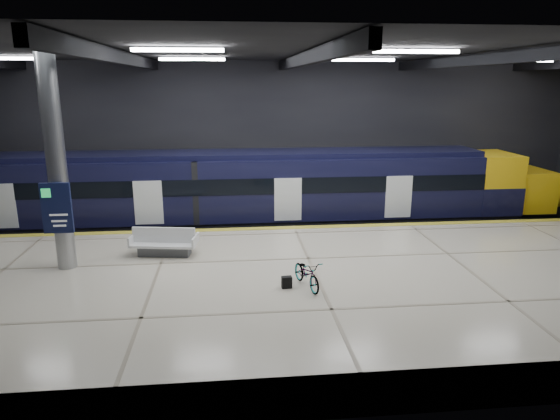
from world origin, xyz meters
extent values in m
plane|color=black|center=(0.00, 0.00, 0.00)|extent=(30.00, 30.00, 0.00)
cube|color=black|center=(0.00, 8.00, 4.00)|extent=(30.00, 0.10, 8.00)
cube|color=black|center=(0.00, -8.00, 4.00)|extent=(30.00, 0.10, 8.00)
cube|color=black|center=(0.00, 0.00, 8.00)|extent=(30.00, 16.00, 0.10)
cube|color=black|center=(-6.00, 0.00, 7.75)|extent=(0.25, 16.00, 0.40)
cube|color=black|center=(0.00, 0.00, 7.75)|extent=(0.25, 16.00, 0.40)
cube|color=black|center=(6.00, 0.00, 7.75)|extent=(0.25, 16.00, 0.40)
cube|color=white|center=(-4.00, -2.00, 7.88)|extent=(2.60, 0.18, 0.10)
cube|color=white|center=(3.00, -2.00, 7.88)|extent=(2.60, 0.18, 0.10)
cube|color=white|center=(-11.00, 4.00, 7.88)|extent=(2.60, 0.18, 0.10)
cube|color=white|center=(-4.00, 4.00, 7.88)|extent=(2.60, 0.18, 0.10)
cube|color=white|center=(3.00, 4.00, 7.88)|extent=(2.60, 0.18, 0.10)
cube|color=white|center=(10.00, 4.00, 7.88)|extent=(2.60, 0.18, 0.10)
cube|color=beige|center=(0.00, -2.50, 0.55)|extent=(30.00, 11.00, 1.10)
cube|color=gold|center=(0.00, 2.75, 1.11)|extent=(30.00, 0.40, 0.01)
cube|color=gray|center=(0.00, 4.78, 0.08)|extent=(30.00, 0.08, 0.16)
cube|color=gray|center=(0.00, 6.22, 0.08)|extent=(30.00, 0.08, 0.16)
cube|color=black|center=(-3.11, 5.50, 0.55)|extent=(24.00, 2.58, 0.80)
cube|color=black|center=(-3.11, 5.50, 2.33)|extent=(24.00, 2.80, 2.75)
cube|color=black|center=(-3.11, 5.50, 3.82)|extent=(24.00, 2.30, 0.24)
cube|color=black|center=(-3.11, 4.09, 2.60)|extent=(24.00, 0.04, 0.70)
cube|color=white|center=(-0.11, 4.08, 2.00)|extent=(1.20, 0.05, 1.90)
cube|color=yellow|center=(9.89, 5.50, 2.33)|extent=(2.00, 2.80, 2.75)
ellipsoid|color=yellow|center=(12.49, 5.50, 1.85)|extent=(3.60, 2.52, 1.90)
cube|color=black|center=(10.19, 5.50, 2.50)|extent=(1.60, 2.38, 0.80)
cube|color=#595B60|center=(-4.96, -0.14, 1.27)|extent=(1.84, 0.83, 0.33)
cube|color=silver|center=(-4.96, -0.14, 1.52)|extent=(2.33, 1.28, 0.09)
cube|color=silver|center=(-4.96, -0.14, 1.83)|extent=(2.20, 0.44, 0.55)
cube|color=silver|center=(-6.05, 0.03, 1.65)|extent=(0.22, 0.94, 0.33)
cube|color=silver|center=(-3.87, -0.32, 1.65)|extent=(0.22, 0.94, 0.33)
imported|color=#99999E|center=(-0.43, -3.44, 1.53)|extent=(1.00, 1.73, 0.86)
cube|color=black|center=(-1.03, -3.44, 1.28)|extent=(0.31, 0.21, 0.35)
cylinder|color=#9EA0A5|center=(-8.00, -1.00, 4.55)|extent=(0.60, 0.60, 6.90)
cube|color=#0F163A|center=(-8.00, -1.42, 3.20)|extent=(0.90, 0.12, 1.60)
camera|label=1|loc=(-2.62, -17.05, 7.01)|focal=32.00mm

